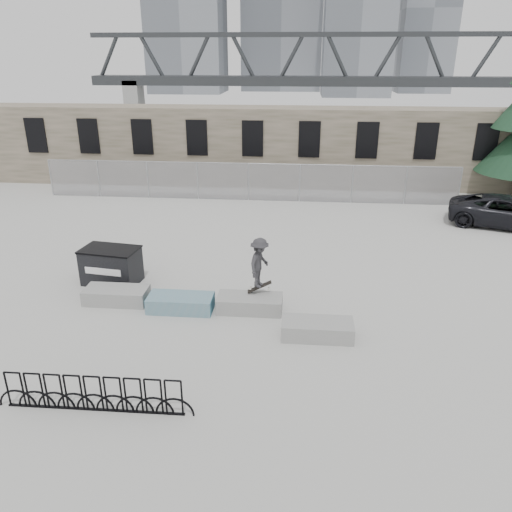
{
  "coord_description": "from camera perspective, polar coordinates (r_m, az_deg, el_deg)",
  "views": [
    {
      "loc": [
        2.8,
        -13.52,
        7.42
      ],
      "look_at": [
        1.43,
        1.38,
        1.3
      ],
      "focal_mm": 35.0,
      "sensor_mm": 36.0,
      "label": 1
    }
  ],
  "objects": [
    {
      "name": "planter_center_left",
      "position": [
        15.65,
        -8.61,
        -5.26
      ],
      "size": [
        2.0,
        0.9,
        0.48
      ],
      "color": "teal",
      "rests_on": "ground"
    },
    {
      "name": "dumpster",
      "position": [
        17.84,
        -16.21,
        -1.05
      ],
      "size": [
        2.05,
        1.42,
        1.25
      ],
      "rotation": [
        0.0,
        0.0,
        -0.14
      ],
      "color": "black",
      "rests_on": "ground"
    },
    {
      "name": "planter_center_right",
      "position": [
        15.45,
        -0.72,
        -5.37
      ],
      "size": [
        2.0,
        0.9,
        0.48
      ],
      "color": "#969794",
      "rests_on": "ground"
    },
    {
      "name": "skateboarder",
      "position": [
        15.16,
        0.41,
        -0.78
      ],
      "size": [
        0.89,
        1.15,
        1.78
      ],
      "rotation": [
        0.0,
        0.0,
        1.23
      ],
      "color": "#2E2E31",
      "rests_on": "ground"
    },
    {
      "name": "planter_far_left",
      "position": [
        16.55,
        -15.66,
        -4.28
      ],
      "size": [
        2.0,
        0.9,
        0.48
      ],
      "color": "#969794",
      "rests_on": "ground"
    },
    {
      "name": "ground",
      "position": [
        15.68,
        -5.72,
        -6.13
      ],
      "size": [
        120.0,
        120.0,
        0.0
      ],
      "primitive_type": "plane",
      "color": "#B4B4AF",
      "rests_on": "ground"
    },
    {
      "name": "suv",
      "position": [
        25.5,
        26.75,
        4.54
      ],
      "size": [
        5.49,
        3.81,
        1.39
      ],
      "primitive_type": "imported",
      "rotation": [
        0.0,
        0.0,
        1.24
      ],
      "color": "black",
      "rests_on": "ground"
    },
    {
      "name": "planter_offset",
      "position": [
        14.2,
        7.02,
        -8.23
      ],
      "size": [
        2.0,
        0.9,
        0.48
      ],
      "color": "#969794",
      "rests_on": "ground"
    },
    {
      "name": "stone_wall",
      "position": [
        30.34,
        -0.15,
        12.44
      ],
      "size": [
        36.0,
        2.58,
        4.5
      ],
      "color": "#655C4B",
      "rests_on": "ground"
    },
    {
      "name": "bike_rack",
      "position": [
        11.96,
        -18.07,
        -14.77
      ],
      "size": [
        4.49,
        0.1,
        0.9
      ],
      "rotation": [
        0.0,
        0.0,
        0.01
      ],
      "color": "black",
      "rests_on": "ground"
    },
    {
      "name": "chainlink_fence",
      "position": [
        26.94,
        -0.9,
        8.53
      ],
      "size": [
        22.06,
        0.06,
        2.02
      ],
      "color": "gray",
      "rests_on": "ground"
    },
    {
      "name": "truss_bridge",
      "position": [
        68.98,
        11.87,
        19.07
      ],
      "size": [
        70.0,
        3.0,
        9.8
      ],
      "color": "#2D3033",
      "rests_on": "ground"
    }
  ]
}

